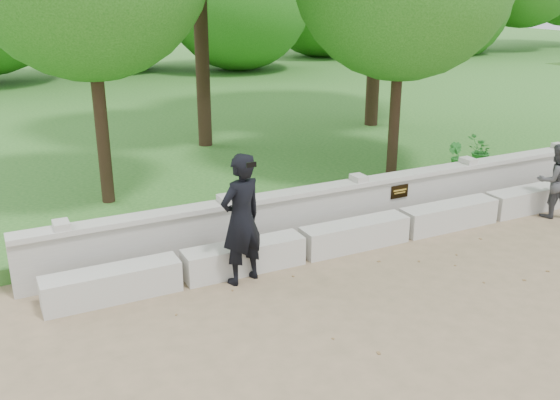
# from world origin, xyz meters

# --- Properties ---
(ground) EXTENTS (80.00, 80.00, 0.00)m
(ground) POSITION_xyz_m (0.00, 0.00, 0.00)
(ground) COLOR #907758
(ground) RESTS_ON ground
(lawn) EXTENTS (40.00, 22.00, 0.25)m
(lawn) POSITION_xyz_m (0.00, 14.00, 0.12)
(lawn) COLOR #235B1D
(lawn) RESTS_ON ground
(concrete_bench) EXTENTS (11.90, 0.45, 0.45)m
(concrete_bench) POSITION_xyz_m (0.00, 1.90, 0.22)
(concrete_bench) COLOR beige
(concrete_bench) RESTS_ON ground
(parapet_wall) EXTENTS (12.50, 0.35, 0.90)m
(parapet_wall) POSITION_xyz_m (0.00, 2.60, 0.46)
(parapet_wall) COLOR #B1AFA8
(parapet_wall) RESTS_ON ground
(man_main) EXTENTS (0.82, 0.76, 1.96)m
(man_main) POSITION_xyz_m (-3.16, 1.60, 0.98)
(man_main) COLOR black
(man_main) RESTS_ON ground
(visitor_left) EXTENTS (0.82, 0.73, 1.41)m
(visitor_left) POSITION_xyz_m (3.11, 1.49, 0.70)
(visitor_left) COLOR #404146
(visitor_left) RESTS_ON ground
(shrub_a) EXTENTS (0.37, 0.33, 0.59)m
(shrub_a) POSITION_xyz_m (-2.36, 3.30, 0.54)
(shrub_a) COLOR #277328
(shrub_a) RESTS_ON lawn
(shrub_b) EXTENTS (0.35, 0.39, 0.60)m
(shrub_b) POSITION_xyz_m (3.05, 4.09, 0.55)
(shrub_b) COLOR #277328
(shrub_b) RESTS_ON lawn
(shrub_c) EXTENTS (0.70, 0.64, 0.68)m
(shrub_c) POSITION_xyz_m (3.74, 4.06, 0.59)
(shrub_c) COLOR #277328
(shrub_c) RESTS_ON lawn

